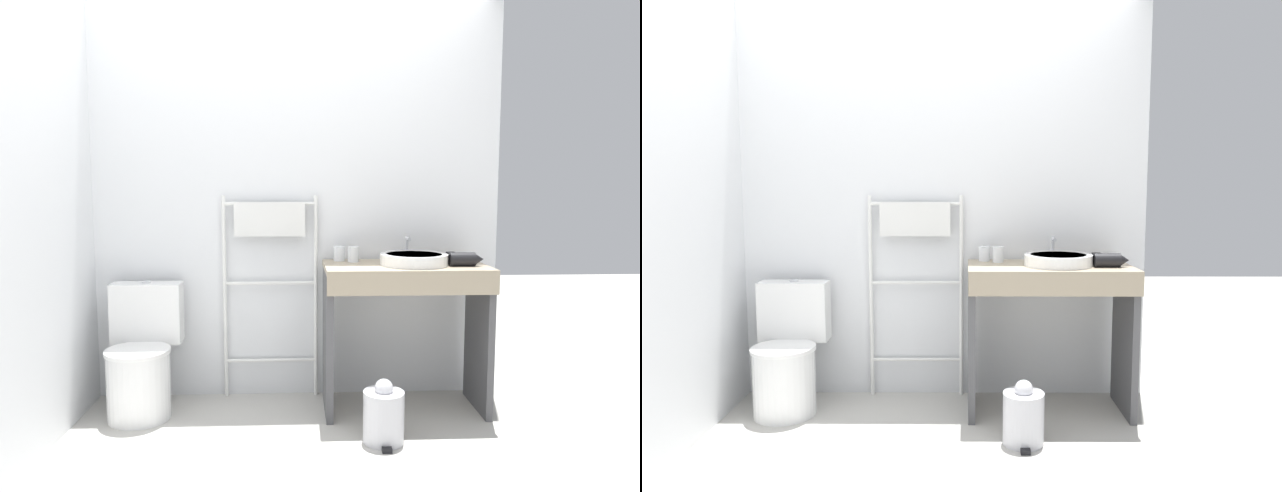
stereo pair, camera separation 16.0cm
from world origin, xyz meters
The scene contains 12 objects.
ground_plane centered at (0.00, 0.00, 0.00)m, with size 12.00×12.00×0.00m, color #B2AFA8.
wall_back centered at (0.00, 1.27, 1.31)m, with size 2.66×0.12×2.62m, color silver.
wall_side centered at (-1.27, 0.60, 1.31)m, with size 0.12×1.81×2.62m, color silver.
toilet centered at (-0.86, 0.92, 0.32)m, with size 0.42×0.50×0.76m.
towel_radiator centered at (-0.12, 1.16, 0.95)m, with size 0.60×0.06×1.28m.
vanity_counter centered at (0.69, 0.91, 0.59)m, with size 0.95×0.53×0.88m.
sink_basin centered at (0.73, 0.89, 0.91)m, with size 0.39×0.39×0.07m.
faucet centered at (0.73, 1.11, 0.97)m, with size 0.02×0.10×0.15m.
cup_near_wall centered at (0.31, 1.10, 0.92)m, with size 0.07×0.07×0.09m.
cup_near_edge centered at (0.39, 1.05, 0.93)m, with size 0.07×0.07×0.09m.
hair_dryer centered at (1.01, 0.86, 0.92)m, with size 0.20×0.19×0.08m.
trash_bin centered at (0.50, 0.48, 0.15)m, with size 0.22×0.25×0.34m.
Camera 1 is at (0.04, -2.38, 1.34)m, focal length 32.00 mm.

